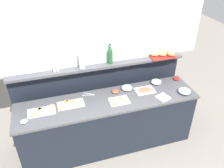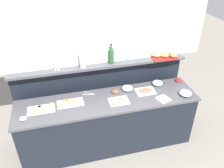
{
  "view_description": "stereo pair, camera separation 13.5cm",
  "coord_description": "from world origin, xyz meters",
  "px_view_note": "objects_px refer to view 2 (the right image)",
  "views": [
    {
      "loc": [
        -0.74,
        -2.6,
        2.92
      ],
      "look_at": [
        0.09,
        0.1,
        1.1
      ],
      "focal_mm": 37.3,
      "sensor_mm": 36.0,
      "label": 1
    },
    {
      "loc": [
        -0.61,
        -2.64,
        2.92
      ],
      "look_at": [
        0.09,
        0.1,
        1.1
      ],
      "focal_mm": 37.3,
      "sensor_mm": 36.0,
      "label": 2
    }
  ],
  "objects_px": {
    "sandwich_platter_front": "(41,109)",
    "glass_bowl_medium": "(157,83)",
    "sandwich_platter_rear": "(118,101)",
    "serving_tongs": "(89,94)",
    "sandwich_platter_side": "(70,103)",
    "glass_bowl_small": "(185,93)",
    "bread_basket": "(164,55)",
    "napkin_stack": "(163,99)",
    "pepper_shaker": "(58,67)",
    "glass_bowl_large": "(127,88)",
    "salt_shaker": "(55,68)",
    "condiment_bowl_teal": "(178,80)",
    "condiment_bowl_cream": "(115,91)",
    "cold_cuts_platter": "(145,91)",
    "water_carafe": "(83,60)",
    "condiment_bowl_red": "(23,119)",
    "wine_bottle_green": "(111,55)"
  },
  "relations": [
    {
      "from": "sandwich_platter_side",
      "to": "salt_shaker",
      "type": "relative_size",
      "value": 4.28
    },
    {
      "from": "glass_bowl_large",
      "to": "bread_basket",
      "type": "xyz_separation_m",
      "value": [
        0.68,
        0.26,
        0.37
      ]
    },
    {
      "from": "condiment_bowl_cream",
      "to": "napkin_stack",
      "type": "relative_size",
      "value": 0.64
    },
    {
      "from": "cold_cuts_platter",
      "to": "wine_bottle_green",
      "type": "height_order",
      "value": "wine_bottle_green"
    },
    {
      "from": "condiment_bowl_cream",
      "to": "pepper_shaker",
      "type": "relative_size",
      "value": 1.26
    },
    {
      "from": "condiment_bowl_cream",
      "to": "wine_bottle_green",
      "type": "distance_m",
      "value": 0.56
    },
    {
      "from": "condiment_bowl_teal",
      "to": "pepper_shaker",
      "type": "bearing_deg",
      "value": 173.85
    },
    {
      "from": "napkin_stack",
      "to": "water_carafe",
      "type": "bearing_deg",
      "value": 150.4
    },
    {
      "from": "condiment_bowl_teal",
      "to": "water_carafe",
      "type": "height_order",
      "value": "water_carafe"
    },
    {
      "from": "glass_bowl_large",
      "to": "glass_bowl_small",
      "type": "height_order",
      "value": "glass_bowl_small"
    },
    {
      "from": "sandwich_platter_rear",
      "to": "condiment_bowl_red",
      "type": "xyz_separation_m",
      "value": [
        -1.3,
        -0.07,
        0.01
      ]
    },
    {
      "from": "glass_bowl_large",
      "to": "glass_bowl_small",
      "type": "relative_size",
      "value": 0.9
    },
    {
      "from": "glass_bowl_small",
      "to": "wine_bottle_green",
      "type": "relative_size",
      "value": 0.59
    },
    {
      "from": "condiment_bowl_red",
      "to": "salt_shaker",
      "type": "distance_m",
      "value": 0.83
    },
    {
      "from": "glass_bowl_medium",
      "to": "condiment_bowl_cream",
      "type": "distance_m",
      "value": 0.71
    },
    {
      "from": "condiment_bowl_cream",
      "to": "bread_basket",
      "type": "xyz_separation_m",
      "value": [
        0.88,
        0.28,
        0.38
      ]
    },
    {
      "from": "serving_tongs",
      "to": "salt_shaker",
      "type": "distance_m",
      "value": 0.63
    },
    {
      "from": "sandwich_platter_front",
      "to": "water_carafe",
      "type": "distance_m",
      "value": 0.91
    },
    {
      "from": "glass_bowl_large",
      "to": "salt_shaker",
      "type": "xyz_separation_m",
      "value": [
        -1.03,
        0.24,
        0.37
      ]
    },
    {
      "from": "bread_basket",
      "to": "salt_shaker",
      "type": "bearing_deg",
      "value": -179.32
    },
    {
      "from": "glass_bowl_large",
      "to": "serving_tongs",
      "type": "distance_m",
      "value": 0.59
    },
    {
      "from": "sandwich_platter_side",
      "to": "serving_tongs",
      "type": "bearing_deg",
      "value": 27.62
    },
    {
      "from": "glass_bowl_large",
      "to": "salt_shaker",
      "type": "distance_m",
      "value": 1.12
    },
    {
      "from": "sandwich_platter_front",
      "to": "condiment_bowl_cream",
      "type": "distance_m",
      "value": 1.11
    },
    {
      "from": "pepper_shaker",
      "to": "bread_basket",
      "type": "distance_m",
      "value": 1.67
    },
    {
      "from": "sandwich_platter_side",
      "to": "wine_bottle_green",
      "type": "xyz_separation_m",
      "value": [
        0.71,
        0.38,
        0.49
      ]
    },
    {
      "from": "sandwich_platter_front",
      "to": "glass_bowl_medium",
      "type": "height_order",
      "value": "glass_bowl_medium"
    },
    {
      "from": "condiment_bowl_red",
      "to": "bread_basket",
      "type": "xyz_separation_m",
      "value": [
        2.19,
        0.58,
        0.38
      ]
    },
    {
      "from": "cold_cuts_platter",
      "to": "salt_shaker",
      "type": "bearing_deg",
      "value": 164.73
    },
    {
      "from": "cold_cuts_platter",
      "to": "salt_shaker",
      "type": "distance_m",
      "value": 1.39
    },
    {
      "from": "glass_bowl_large",
      "to": "condiment_bowl_cream",
      "type": "height_order",
      "value": "glass_bowl_large"
    },
    {
      "from": "sandwich_platter_front",
      "to": "sandwich_platter_rear",
      "type": "height_order",
      "value": "same"
    },
    {
      "from": "sandwich_platter_side",
      "to": "sandwich_platter_rear",
      "type": "distance_m",
      "value": 0.7
    },
    {
      "from": "glass_bowl_large",
      "to": "water_carafe",
      "type": "relative_size",
      "value": 0.75
    },
    {
      "from": "bread_basket",
      "to": "sandwich_platter_front",
      "type": "bearing_deg",
      "value": -167.78
    },
    {
      "from": "condiment_bowl_cream",
      "to": "condiment_bowl_teal",
      "type": "distance_m",
      "value": 1.08
    },
    {
      "from": "sandwich_platter_rear",
      "to": "cold_cuts_platter",
      "type": "height_order",
      "value": "sandwich_platter_rear"
    },
    {
      "from": "condiment_bowl_red",
      "to": "condiment_bowl_teal",
      "type": "distance_m",
      "value": 2.42
    },
    {
      "from": "condiment_bowl_red",
      "to": "serving_tongs",
      "type": "xyz_separation_m",
      "value": [
        0.92,
        0.35,
        -0.01
      ]
    },
    {
      "from": "sandwich_platter_front",
      "to": "wine_bottle_green",
      "type": "height_order",
      "value": "wine_bottle_green"
    },
    {
      "from": "cold_cuts_platter",
      "to": "serving_tongs",
      "type": "xyz_separation_m",
      "value": [
        -0.84,
        0.15,
        -0.0
      ]
    },
    {
      "from": "condiment_bowl_teal",
      "to": "salt_shaker",
      "type": "xyz_separation_m",
      "value": [
        -1.91,
        0.2,
        0.39
      ]
    },
    {
      "from": "glass_bowl_small",
      "to": "bread_basket",
      "type": "xyz_separation_m",
      "value": [
        -0.12,
        0.6,
        0.37
      ]
    },
    {
      "from": "condiment_bowl_red",
      "to": "condiment_bowl_teal",
      "type": "bearing_deg",
      "value": 8.39
    },
    {
      "from": "sandwich_platter_rear",
      "to": "glass_bowl_large",
      "type": "distance_m",
      "value": 0.33
    },
    {
      "from": "sandwich_platter_side",
      "to": "napkin_stack",
      "type": "height_order",
      "value": "sandwich_platter_side"
    },
    {
      "from": "sandwich_platter_rear",
      "to": "serving_tongs",
      "type": "relative_size",
      "value": 1.55
    },
    {
      "from": "glass_bowl_medium",
      "to": "water_carafe",
      "type": "distance_m",
      "value": 1.24
    },
    {
      "from": "salt_shaker",
      "to": "water_carafe",
      "type": "distance_m",
      "value": 0.41
    },
    {
      "from": "glass_bowl_medium",
      "to": "salt_shaker",
      "type": "bearing_deg",
      "value": 172.03
    }
  ]
}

